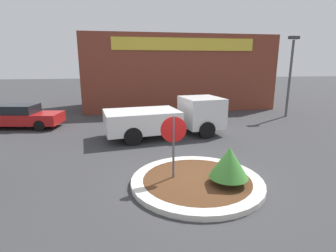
% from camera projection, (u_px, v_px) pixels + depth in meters
% --- Properties ---
extents(ground_plane, '(120.00, 120.00, 0.00)m').
position_uv_depth(ground_plane, '(197.00, 184.00, 8.37)').
color(ground_plane, '#38383A').
extents(traffic_island, '(4.19, 4.19, 0.17)m').
position_uv_depth(traffic_island, '(197.00, 181.00, 8.35)').
color(traffic_island, beige).
rests_on(traffic_island, ground_plane).
extents(stop_sign, '(0.82, 0.07, 2.19)m').
position_uv_depth(stop_sign, '(174.00, 137.00, 8.14)').
color(stop_sign, '#4C4C51').
rests_on(stop_sign, ground_plane).
extents(island_shrub, '(1.19, 1.19, 1.17)m').
position_uv_depth(island_shrub, '(229.00, 162.00, 7.84)').
color(island_shrub, brown).
rests_on(island_shrub, traffic_island).
extents(utility_truck, '(6.38, 3.15, 1.96)m').
position_uv_depth(utility_truck, '(169.00, 117.00, 13.70)').
color(utility_truck, white).
rests_on(utility_truck, ground_plane).
extents(storefront_building, '(15.23, 6.07, 5.91)m').
position_uv_depth(storefront_building, '(176.00, 72.00, 22.65)').
color(storefront_building, brown).
rests_on(storefront_building, ground_plane).
extents(parked_sedan_red, '(4.72, 2.52, 1.38)m').
position_uv_depth(parked_sedan_red, '(21.00, 116.00, 15.47)').
color(parked_sedan_red, '#B21919').
rests_on(parked_sedan_red, ground_plane).
extents(light_pole, '(0.70, 0.30, 5.52)m').
position_uv_depth(light_pole, '(291.00, 70.00, 18.15)').
color(light_pole, '#4C4C51').
rests_on(light_pole, ground_plane).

